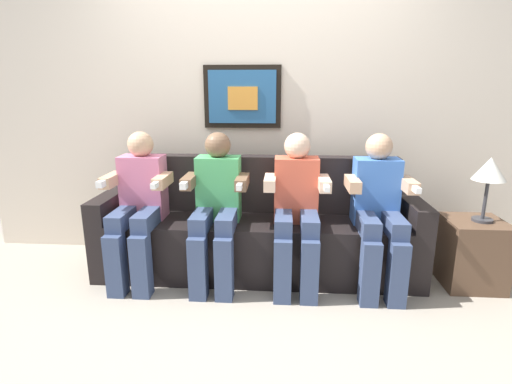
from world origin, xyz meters
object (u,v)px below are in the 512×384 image
object	(u,v)px
person_rightmost	(378,207)
side_table_right	(472,253)
person_left_center	(216,203)
person_right_center	(296,205)
table_lamp	(490,172)
couch	(258,234)
person_leftmost	(139,202)

from	to	relation	value
person_rightmost	side_table_right	bearing A→B (deg)	4.90
person_left_center	person_rightmost	xyz separation A→B (m)	(1.16, 0.00, -0.00)
side_table_right	person_right_center	bearing A→B (deg)	-177.29
person_right_center	person_rightmost	world-z (taller)	same
table_lamp	person_right_center	bearing A→B (deg)	-177.89
couch	person_right_center	size ratio (longest dim) A/B	2.22
couch	side_table_right	distance (m)	1.59
person_leftmost	person_right_center	xyz separation A→B (m)	(1.16, 0.00, -0.00)
person_leftmost	person_left_center	distance (m)	0.58
couch	table_lamp	distance (m)	1.71
person_leftmost	side_table_right	bearing A→B (deg)	1.44
side_table_right	person_rightmost	bearing A→B (deg)	-175.10
person_right_center	side_table_right	distance (m)	1.34
couch	person_leftmost	size ratio (longest dim) A/B	2.22
person_right_center	table_lamp	size ratio (longest dim) A/B	2.41
person_left_center	table_lamp	bearing A→B (deg)	1.48
couch	person_rightmost	size ratio (longest dim) A/B	2.22
person_left_center	table_lamp	distance (m)	1.92
person_left_center	side_table_right	world-z (taller)	person_left_center
table_lamp	couch	bearing A→B (deg)	175.76
couch	person_left_center	world-z (taller)	person_left_center
person_rightmost	table_lamp	world-z (taller)	person_rightmost
person_left_center	person_right_center	xyz separation A→B (m)	(0.58, 0.00, -0.00)
person_right_center	side_table_right	xyz separation A→B (m)	(1.29, 0.06, -0.36)
couch	side_table_right	world-z (taller)	couch
person_right_center	side_table_right	bearing A→B (deg)	2.71
person_right_center	person_rightmost	bearing A→B (deg)	0.00
side_table_right	table_lamp	size ratio (longest dim) A/B	1.09
couch	person_left_center	size ratio (longest dim) A/B	2.22
couch	person_leftmost	distance (m)	0.93
table_lamp	side_table_right	bearing A→B (deg)	159.51
couch	person_right_center	xyz separation A→B (m)	(0.29, -0.17, 0.29)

